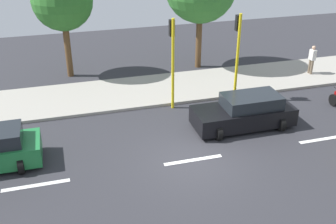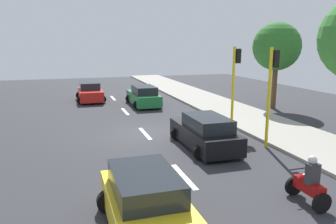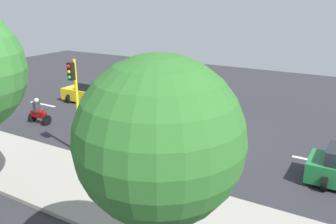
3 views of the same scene
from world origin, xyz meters
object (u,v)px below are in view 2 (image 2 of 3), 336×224
at_px(car_black, 205,133).
at_px(traffic_light_corner, 272,83).
at_px(car_red, 90,92).
at_px(traffic_light_midblock, 235,76).
at_px(motorcycle, 309,184).
at_px(car_yellow_cab, 148,207).
at_px(car_green, 143,96).
at_px(street_tree_center, 277,47).

distance_m(car_black, traffic_light_corner, 3.66).
xyz_separation_m(car_red, traffic_light_midblock, (6.80, -11.67, 2.22)).
bearing_deg(motorcycle, car_yellow_cab, -178.84).
bearing_deg(car_black, motorcycle, -82.66).
bearing_deg(car_green, traffic_light_midblock, -69.90).
height_order(car_green, traffic_light_midblock, traffic_light_midblock).
height_order(car_black, car_red, same).
distance_m(car_black, car_red, 14.81).
height_order(car_black, car_green, same).
distance_m(car_yellow_cab, street_tree_center, 18.63).
distance_m(car_red, car_yellow_cab, 20.25).
bearing_deg(traffic_light_midblock, street_tree_center, 38.98).
distance_m(traffic_light_corner, street_tree_center, 9.88).
bearing_deg(car_yellow_cab, car_green, 77.29).
bearing_deg(motorcycle, car_black, 97.34).
bearing_deg(motorcycle, traffic_light_midblock, 76.34).
relative_size(car_black, car_yellow_cab, 1.04).
xyz_separation_m(car_green, street_tree_center, (8.79, -3.84, 3.69)).
bearing_deg(car_yellow_cab, street_tree_center, 46.24).
distance_m(car_black, car_yellow_cab, 7.27).
bearing_deg(car_red, motorcycle, -76.75).
height_order(motorcycle, street_tree_center, street_tree_center).
xyz_separation_m(traffic_light_corner, street_tree_center, (5.70, 7.94, 1.47)).
xyz_separation_m(car_yellow_cab, street_tree_center, (12.63, 13.19, 3.69)).
relative_size(car_yellow_cab, traffic_light_midblock, 0.97).
height_order(car_black, street_tree_center, street_tree_center).
xyz_separation_m(car_black, traffic_light_corner, (2.82, -0.74, 2.22)).
distance_m(car_black, motorcycle, 5.94).
bearing_deg(car_green, car_red, 139.03).
xyz_separation_m(car_red, street_tree_center, (12.50, -7.06, 3.69)).
relative_size(car_red, car_yellow_cab, 0.88).
height_order(car_yellow_cab, traffic_light_corner, traffic_light_corner).
height_order(traffic_light_corner, street_tree_center, street_tree_center).
xyz_separation_m(car_yellow_cab, car_green, (3.84, 17.03, -0.00)).
bearing_deg(traffic_light_corner, car_green, 104.71).
bearing_deg(car_black, traffic_light_corner, -14.78).
bearing_deg(street_tree_center, traffic_light_corner, -125.66).
distance_m(car_green, traffic_light_corner, 12.38).
height_order(car_black, car_yellow_cab, same).
bearing_deg(traffic_light_midblock, traffic_light_corner, -90.00).
relative_size(traffic_light_corner, traffic_light_midblock, 1.00).
bearing_deg(traffic_light_midblock, car_red, 120.24).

